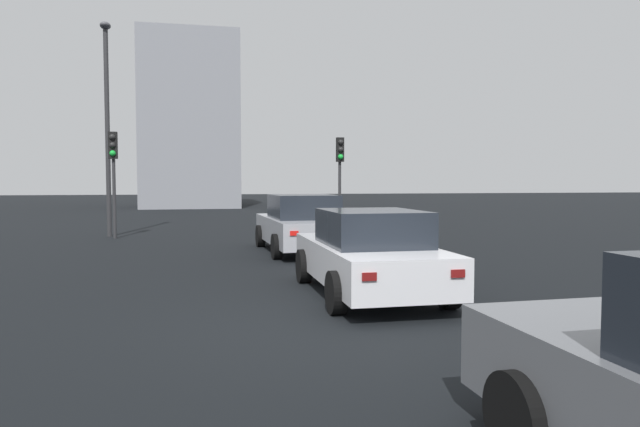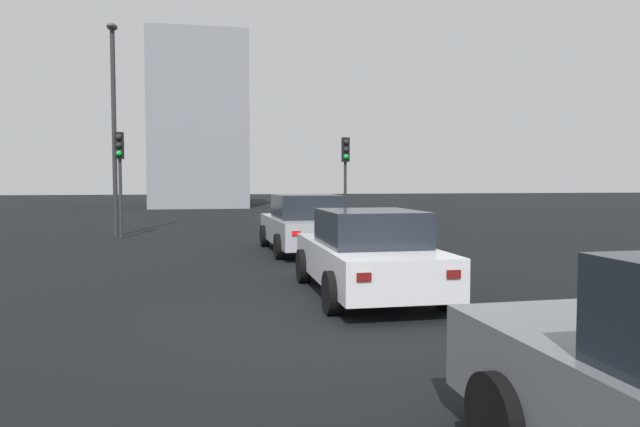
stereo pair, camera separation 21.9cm
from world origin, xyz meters
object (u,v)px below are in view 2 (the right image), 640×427
at_px(car_white_left_second, 367,254).
at_px(street_lamp_kerbside, 114,112).
at_px(car_silver_left_lead, 305,224).
at_px(traffic_light_near_left, 346,164).
at_px(traffic_light_near_right, 120,162).

xyz_separation_m(car_white_left_second, street_lamp_kerbside, (11.80, 5.91, 3.65)).
height_order(car_white_left_second, street_lamp_kerbside, street_lamp_kerbside).
relative_size(car_silver_left_lead, traffic_light_near_left, 1.30).
bearing_deg(traffic_light_near_right, car_white_left_second, 27.60).
relative_size(car_white_left_second, traffic_light_near_left, 1.21).
distance_m(car_silver_left_lead, car_white_left_second, 6.13).
distance_m(car_silver_left_lead, traffic_light_near_right, 7.60).
bearing_deg(car_white_left_second, car_silver_left_lead, 0.69).
xyz_separation_m(car_silver_left_lead, street_lamp_kerbside, (5.68, 5.85, 3.60)).
xyz_separation_m(car_white_left_second, traffic_light_near_right, (10.97, 5.62, 1.89)).
height_order(traffic_light_near_left, traffic_light_near_right, traffic_light_near_right).
relative_size(car_silver_left_lead, street_lamp_kerbside, 0.63).
bearing_deg(traffic_light_near_right, traffic_light_near_left, 94.29).
xyz_separation_m(car_silver_left_lead, car_white_left_second, (-6.13, -0.06, -0.05)).
xyz_separation_m(traffic_light_near_right, street_lamp_kerbside, (0.84, 0.29, 1.76)).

